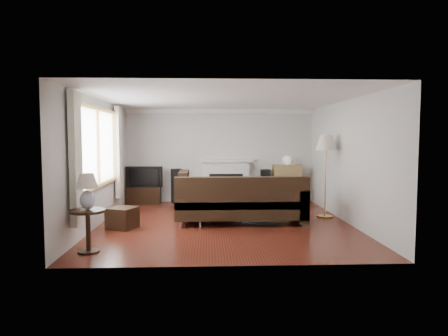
{
  "coord_description": "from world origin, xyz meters",
  "views": [
    {
      "loc": [
        -0.35,
        -8.01,
        1.73
      ],
      "look_at": [
        0.0,
        0.3,
        1.1
      ],
      "focal_mm": 32.0,
      "sensor_mm": 36.0,
      "label": 1
    }
  ],
  "objects_px": {
    "tv_stand": "(144,195)",
    "floor_lamp": "(326,176)",
    "bookshelf": "(287,184)",
    "side_table": "(88,231)",
    "coffee_table": "(243,200)",
    "sectional_sofa": "(240,200)"
  },
  "relations": [
    {
      "from": "tv_stand",
      "to": "side_table",
      "type": "distance_m",
      "value": 4.51
    },
    {
      "from": "bookshelf",
      "to": "side_table",
      "type": "xyz_separation_m",
      "value": [
        -3.93,
        -4.54,
        -0.18
      ]
    },
    {
      "from": "bookshelf",
      "to": "coffee_table",
      "type": "relative_size",
      "value": 0.83
    },
    {
      "from": "bookshelf",
      "to": "coffee_table",
      "type": "xyz_separation_m",
      "value": [
        -1.27,
        -1.05,
        -0.27
      ]
    },
    {
      "from": "bookshelf",
      "to": "floor_lamp",
      "type": "xyz_separation_m",
      "value": [
        0.43,
        -2.04,
        0.39
      ]
    },
    {
      "from": "bookshelf",
      "to": "side_table",
      "type": "relative_size",
      "value": 1.55
    },
    {
      "from": "tv_stand",
      "to": "bookshelf",
      "type": "relative_size",
      "value": 0.87
    },
    {
      "from": "sectional_sofa",
      "to": "floor_lamp",
      "type": "distance_m",
      "value": 2.0
    },
    {
      "from": "floor_lamp",
      "to": "tv_stand",
      "type": "bearing_deg",
      "value": 154.67
    },
    {
      "from": "sectional_sofa",
      "to": "side_table",
      "type": "bearing_deg",
      "value": -140.73
    },
    {
      "from": "coffee_table",
      "to": "side_table",
      "type": "height_order",
      "value": "side_table"
    },
    {
      "from": "floor_lamp",
      "to": "bookshelf",
      "type": "bearing_deg",
      "value": 102.02
    },
    {
      "from": "sectional_sofa",
      "to": "floor_lamp",
      "type": "height_order",
      "value": "floor_lamp"
    },
    {
      "from": "tv_stand",
      "to": "floor_lamp",
      "type": "xyz_separation_m",
      "value": [
        4.24,
        -2.01,
        0.68
      ]
    },
    {
      "from": "tv_stand",
      "to": "floor_lamp",
      "type": "distance_m",
      "value": 4.74
    },
    {
      "from": "coffee_table",
      "to": "side_table",
      "type": "xyz_separation_m",
      "value": [
        -2.66,
        -3.49,
        0.09
      ]
    },
    {
      "from": "coffee_table",
      "to": "floor_lamp",
      "type": "distance_m",
      "value": 2.08
    },
    {
      "from": "tv_stand",
      "to": "sectional_sofa",
      "type": "height_order",
      "value": "sectional_sofa"
    },
    {
      "from": "sectional_sofa",
      "to": "side_table",
      "type": "distance_m",
      "value": 3.2
    },
    {
      "from": "side_table",
      "to": "coffee_table",
      "type": "bearing_deg",
      "value": 52.65
    },
    {
      "from": "coffee_table",
      "to": "floor_lamp",
      "type": "xyz_separation_m",
      "value": [
        1.7,
        -0.99,
        0.66
      ]
    },
    {
      "from": "sectional_sofa",
      "to": "coffee_table",
      "type": "relative_size",
      "value": 2.33
    }
  ]
}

